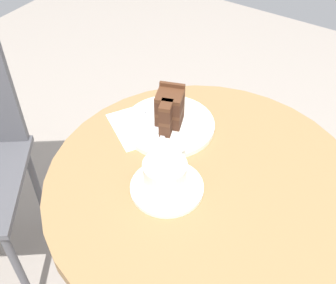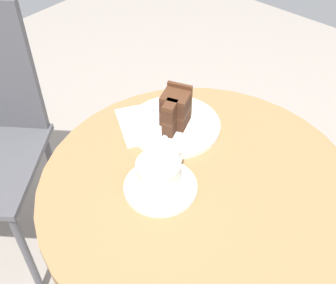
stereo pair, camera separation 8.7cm
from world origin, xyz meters
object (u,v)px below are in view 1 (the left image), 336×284
(saucer, at_px, (167,187))
(napkin, at_px, (147,123))
(teaspoon, at_px, (165,168))
(cake_slice, at_px, (169,109))
(cake_plate, at_px, (169,125))
(coffee_cup, at_px, (166,174))
(fork, at_px, (149,118))

(saucer, relative_size, napkin, 0.75)
(teaspoon, relative_size, cake_slice, 1.12)
(teaspoon, height_order, cake_plate, teaspoon)
(coffee_cup, relative_size, fork, 0.92)
(teaspoon, height_order, cake_slice, cake_slice)
(saucer, bearing_deg, fork, 44.61)
(coffee_cup, relative_size, cake_plate, 0.56)
(fork, bearing_deg, teaspoon, 167.79)
(saucer, distance_m, napkin, 0.20)
(cake_plate, distance_m, cake_slice, 0.05)
(cake_plate, relative_size, fork, 1.66)
(coffee_cup, bearing_deg, napkin, 46.08)
(fork, distance_m, napkin, 0.01)
(teaspoon, distance_m, napkin, 0.16)
(cake_slice, bearing_deg, fork, 103.29)
(cake_plate, relative_size, napkin, 1.08)
(coffee_cup, height_order, napkin, coffee_cup)
(saucer, xyz_separation_m, coffee_cup, (0.00, 0.00, 0.04))
(coffee_cup, relative_size, teaspoon, 1.11)
(napkin, bearing_deg, saucer, -133.44)
(coffee_cup, relative_size, napkin, 0.60)
(fork, height_order, napkin, fork)
(coffee_cup, height_order, teaspoon, coffee_cup)
(fork, bearing_deg, cake_slice, -135.04)
(cake_slice, height_order, napkin, cake_slice)
(teaspoon, distance_m, cake_plate, 0.14)
(saucer, height_order, napkin, saucer)
(saucer, bearing_deg, napkin, 46.56)
(coffee_cup, distance_m, cake_plate, 0.18)
(cake_plate, bearing_deg, fork, 103.93)
(coffee_cup, height_order, cake_plate, coffee_cup)
(saucer, distance_m, cake_slice, 0.19)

